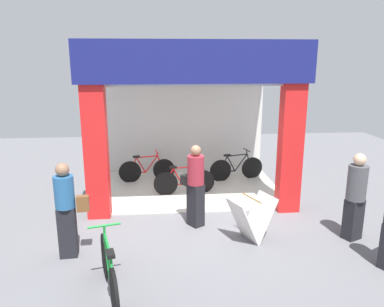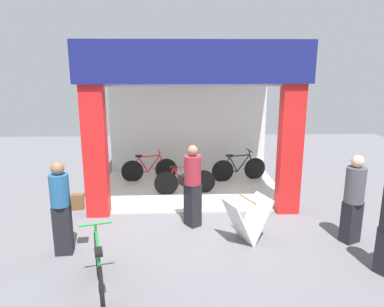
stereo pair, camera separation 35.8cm
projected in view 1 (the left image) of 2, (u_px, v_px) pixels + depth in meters
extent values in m
plane|color=slate|center=(195.00, 213.00, 8.40)|extent=(17.26, 17.26, 0.00)
cube|color=beige|center=(189.00, 187.00, 10.00)|extent=(4.63, 3.32, 0.02)
cube|color=silver|center=(185.00, 124.00, 11.25)|extent=(4.63, 0.12, 2.84)
cube|color=red|center=(96.00, 153.00, 7.87)|extent=(0.48, 0.36, 2.84)
cube|color=red|center=(290.00, 149.00, 8.22)|extent=(0.48, 0.36, 2.84)
cube|color=navy|center=(196.00, 62.00, 7.45)|extent=(4.83, 0.20, 0.86)
cube|color=silver|center=(189.00, 80.00, 9.31)|extent=(4.63, 3.32, 0.06)
cylinder|color=black|center=(130.00, 172.00, 10.35)|extent=(0.61, 0.14, 0.61)
cylinder|color=black|center=(164.00, 170.00, 10.57)|extent=(0.61, 0.14, 0.61)
cylinder|color=red|center=(138.00, 172.00, 10.41)|extent=(0.41, 0.10, 0.08)
cylinder|color=red|center=(141.00, 165.00, 10.38)|extent=(0.27, 0.08, 0.46)
cylinder|color=red|center=(152.00, 164.00, 10.45)|extent=(0.37, 0.09, 0.48)
cylinder|color=red|center=(147.00, 157.00, 10.36)|extent=(0.58, 0.13, 0.05)
cylinder|color=red|center=(134.00, 165.00, 10.33)|extent=(0.20, 0.07, 0.41)
cylinder|color=red|center=(160.00, 163.00, 10.50)|extent=(0.19, 0.06, 0.42)
cylinder|color=red|center=(157.00, 154.00, 10.42)|extent=(0.06, 0.04, 0.13)
cylinder|color=red|center=(157.00, 152.00, 10.40)|extent=(0.10, 0.42, 0.03)
cube|color=black|center=(136.00, 157.00, 10.29)|extent=(0.20, 0.12, 0.05)
cylinder|color=black|center=(166.00, 184.00, 9.39)|extent=(0.61, 0.10, 0.61)
cylinder|color=black|center=(203.00, 182.00, 9.55)|extent=(0.61, 0.10, 0.61)
cylinder|color=red|center=(175.00, 184.00, 9.43)|extent=(0.41, 0.07, 0.08)
cylinder|color=red|center=(178.00, 176.00, 9.40)|extent=(0.27, 0.06, 0.45)
cylinder|color=red|center=(189.00, 176.00, 9.45)|extent=(0.37, 0.07, 0.47)
cylinder|color=red|center=(185.00, 167.00, 9.37)|extent=(0.58, 0.09, 0.05)
cylinder|color=red|center=(170.00, 176.00, 9.36)|extent=(0.20, 0.05, 0.41)
cylinder|color=red|center=(199.00, 174.00, 9.48)|extent=(0.18, 0.05, 0.42)
cylinder|color=red|center=(196.00, 164.00, 9.40)|extent=(0.05, 0.04, 0.13)
cylinder|color=red|center=(195.00, 162.00, 9.39)|extent=(0.07, 0.42, 0.03)
cube|color=black|center=(173.00, 167.00, 9.32)|extent=(0.19, 0.11, 0.05)
cylinder|color=black|center=(220.00, 171.00, 10.45)|extent=(0.61, 0.17, 0.62)
cylinder|color=black|center=(252.00, 168.00, 10.71)|extent=(0.61, 0.17, 0.62)
cylinder|color=black|center=(228.00, 171.00, 10.51)|extent=(0.41, 0.12, 0.08)
cylinder|color=black|center=(231.00, 164.00, 10.49)|extent=(0.27, 0.09, 0.46)
cylinder|color=black|center=(241.00, 163.00, 10.57)|extent=(0.38, 0.11, 0.48)
cylinder|color=black|center=(237.00, 155.00, 10.48)|extent=(0.59, 0.15, 0.05)
cylinder|color=black|center=(224.00, 163.00, 10.43)|extent=(0.21, 0.07, 0.42)
cylinder|color=black|center=(249.00, 161.00, 10.63)|extent=(0.19, 0.07, 0.43)
cylinder|color=black|center=(247.00, 152.00, 10.54)|extent=(0.06, 0.04, 0.13)
cylinder|color=black|center=(247.00, 150.00, 10.53)|extent=(0.12, 0.43, 0.03)
cube|color=black|center=(227.00, 155.00, 10.39)|extent=(0.20, 0.13, 0.05)
cylinder|color=black|center=(114.00, 294.00, 4.94)|extent=(0.22, 0.68, 0.69)
cylinder|color=black|center=(105.00, 256.00, 5.91)|extent=(0.22, 0.68, 0.69)
cylinder|color=#198C33|center=(112.00, 286.00, 5.17)|extent=(0.15, 0.46, 0.09)
cylinder|color=#198C33|center=(110.00, 268.00, 5.20)|extent=(0.11, 0.30, 0.52)
cylinder|color=#198C33|center=(107.00, 255.00, 5.50)|extent=(0.14, 0.42, 0.54)
cylinder|color=#198C33|center=(107.00, 244.00, 5.32)|extent=(0.20, 0.65, 0.05)
cylinder|color=#198C33|center=(112.00, 275.00, 4.99)|extent=(0.09, 0.23, 0.46)
cylinder|color=#198C33|center=(105.00, 245.00, 5.75)|extent=(0.09, 0.21, 0.48)
cylinder|color=#198C33|center=(104.00, 230.00, 5.59)|extent=(0.05, 0.07, 0.14)
cylinder|color=#198C33|center=(104.00, 226.00, 5.56)|extent=(0.47, 0.15, 0.03)
cube|color=black|center=(110.00, 254.00, 5.01)|extent=(0.15, 0.23, 0.05)
cube|color=silver|center=(242.00, 221.00, 6.98)|extent=(0.60, 0.68, 0.85)
cube|color=silver|center=(259.00, 217.00, 7.15)|extent=(0.60, 0.68, 0.85)
cylinder|color=olive|center=(252.00, 198.00, 6.96)|extent=(0.24, 0.54, 0.03)
cube|color=black|center=(68.00, 232.00, 6.47)|extent=(0.32, 0.27, 0.90)
cylinder|color=#26598C|center=(64.00, 192.00, 6.29)|extent=(0.36, 0.36, 0.55)
sphere|color=#8C664C|center=(62.00, 170.00, 6.20)|extent=(0.23, 0.23, 0.23)
cube|color=brown|center=(83.00, 204.00, 6.40)|extent=(0.21, 0.14, 0.27)
cube|color=black|center=(196.00, 205.00, 7.67)|extent=(0.37, 0.38, 0.89)
cylinder|color=maroon|center=(196.00, 170.00, 7.49)|extent=(0.47, 0.47, 0.58)
sphere|color=#8C664C|center=(196.00, 151.00, 7.40)|extent=(0.21, 0.21, 0.21)
cube|color=black|center=(186.00, 180.00, 7.79)|extent=(0.25, 0.27, 0.21)
cube|color=black|center=(353.00, 219.00, 7.12)|extent=(0.39, 0.35, 0.79)
cylinder|color=#4C4C51|center=(357.00, 183.00, 6.94)|extent=(0.47, 0.47, 0.66)
sphere|color=#D8AD8C|center=(360.00, 159.00, 6.83)|extent=(0.23, 0.23, 0.23)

